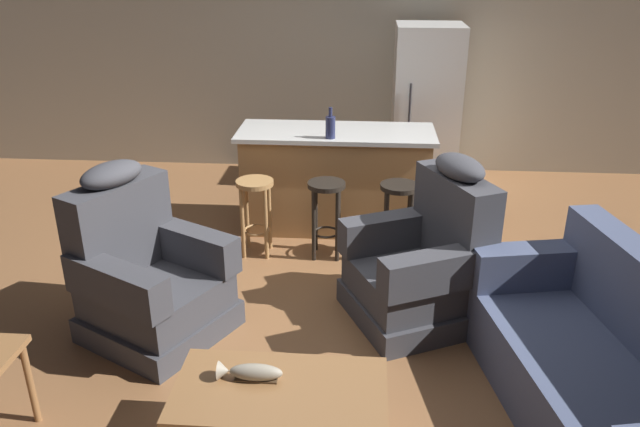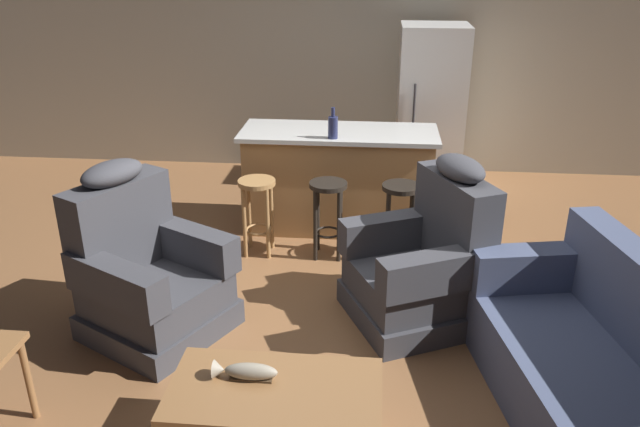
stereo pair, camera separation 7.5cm
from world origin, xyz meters
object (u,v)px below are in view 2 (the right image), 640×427
at_px(recliner_near_island, 425,265).
at_px(bottle_tall_green, 333,127).
at_px(couch, 606,377).
at_px(bar_stool_left, 258,203).
at_px(bar_stool_middle, 328,205).
at_px(recliner_near_lamp, 147,275).
at_px(coffee_table, 275,396).
at_px(refrigerator, 430,109).
at_px(kitchen_island, 339,179).
at_px(fish_figurine, 245,371).
at_px(bar_stool_right, 400,208).

xyz_separation_m(recliner_near_island, bottle_tall_green, (-0.75, 1.29, 0.63)).
relative_size(couch, bar_stool_left, 2.98).
height_order(bar_stool_middle, bottle_tall_green, bottle_tall_green).
distance_m(recliner_near_lamp, bar_stool_middle, 1.69).
distance_m(recliner_near_lamp, recliner_near_island, 1.94).
xyz_separation_m(couch, bottle_tall_green, (-1.68, 2.36, 0.71)).
distance_m(recliner_near_island, bar_stool_left, 1.64).
bearing_deg(bar_stool_left, couch, -40.64).
bearing_deg(recliner_near_lamp, coffee_table, -17.17).
bearing_deg(bar_stool_left, bar_stool_middle, 0.00).
bearing_deg(refrigerator, couch, -79.09).
distance_m(couch, refrigerator, 3.91).
distance_m(recliner_near_island, bottle_tall_green, 1.62).
bearing_deg(bottle_tall_green, kitchen_island, 80.73).
bearing_deg(kitchen_island, fish_figurine, -95.88).
relative_size(recliner_near_lamp, kitchen_island, 0.67).
height_order(bar_stool_right, refrigerator, refrigerator).
xyz_separation_m(couch, recliner_near_lamp, (-2.84, 0.73, 0.08)).
bearing_deg(fish_figurine, recliner_near_lamp, 131.19).
distance_m(bar_stool_left, bottle_tall_green, 0.93).
bearing_deg(kitchen_island, recliner_near_island, -65.07).
distance_m(fish_figurine, bar_stool_middle, 2.28).
height_order(kitchen_island, bar_stool_middle, kitchen_island).
relative_size(fish_figurine, kitchen_island, 0.19).
height_order(kitchen_island, bottle_tall_green, bottle_tall_green).
bearing_deg(kitchen_island, refrigerator, 52.96).
height_order(fish_figurine, kitchen_island, kitchen_island).
distance_m(kitchen_island, bar_stool_left, 0.91).
xyz_separation_m(fish_figurine, recliner_near_island, (1.01, 1.36, -0.04)).
bearing_deg(bar_stool_right, recliner_near_lamp, -144.97).
distance_m(coffee_table, recliner_near_island, 1.65).
distance_m(coffee_table, fish_figurine, 0.20).
xyz_separation_m(couch, bar_stool_left, (-2.29, 1.97, 0.13)).
bearing_deg(bar_stool_middle, bottle_tall_green, 88.95).
height_order(bar_stool_middle, bar_stool_right, same).
xyz_separation_m(recliner_near_island, refrigerator, (0.19, 2.74, 0.46)).
xyz_separation_m(couch, kitchen_island, (-1.64, 2.60, 0.14)).
distance_m(recliner_near_lamp, refrigerator, 3.75).
relative_size(coffee_table, bar_stool_left, 1.62).
relative_size(bar_stool_middle, bar_stool_right, 1.00).
height_order(recliner_near_island, bar_stool_left, recliner_near_island).
xyz_separation_m(kitchen_island, bottle_tall_green, (-0.04, -0.24, 0.58)).
xyz_separation_m(bar_stool_right, refrigerator, (0.34, 1.83, 0.41)).
distance_m(couch, kitchen_island, 3.07).
xyz_separation_m(recliner_near_island, bar_stool_middle, (-0.76, 0.91, 0.05)).
bearing_deg(bottle_tall_green, recliner_near_island, -59.76).
height_order(recliner_near_island, bar_stool_right, recliner_near_island).
height_order(fish_figurine, recliner_near_island, recliner_near_island).
bearing_deg(bottle_tall_green, coffee_table, -91.94).
height_order(recliner_near_island, bar_stool_middle, recliner_near_island).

